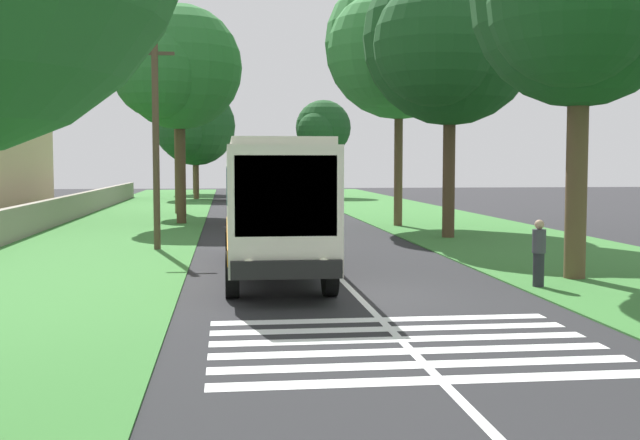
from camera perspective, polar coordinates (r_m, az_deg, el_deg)
ground at (r=19.03m, az=2.66°, el=-5.43°), size 160.00×160.00×0.00m
grass_verge_left at (r=34.04m, az=-15.38°, el=-1.31°), size 120.00×8.00×0.04m
grass_verge_right at (r=35.49m, az=11.81°, el=-1.03°), size 120.00×8.00×0.04m
centre_line at (r=33.80m, az=-1.50°, el=-1.23°), size 110.00×0.16×0.01m
coach_bus at (r=22.52m, az=-3.49°, el=1.54°), size 11.16×2.62×3.73m
zebra_crossing at (r=14.03m, az=6.17°, el=-8.89°), size 4.95×6.80×0.01m
trailing_car_0 at (r=40.77m, az=-4.54°, el=0.61°), size 4.30×1.78×1.43m
trailing_car_1 at (r=48.81m, az=-1.34°, el=1.20°), size 4.30×1.78×1.43m
trailing_car_2 at (r=58.26m, az=-1.97°, el=1.67°), size 4.30×1.78×1.43m
trailing_minibus_0 at (r=66.55m, az=-5.42°, el=2.72°), size 6.00×2.14×2.53m
roadside_tree_left_1 at (r=69.85m, az=-9.06°, el=6.51°), size 8.31×6.81×9.69m
roadside_tree_left_2 at (r=49.98m, az=-10.24°, el=9.51°), size 5.59×4.59×10.36m
roadside_tree_left_3 at (r=81.68m, az=-9.10°, el=6.88°), size 7.77×6.48×10.54m
roadside_tree_left_4 at (r=41.83m, az=-10.30°, el=10.46°), size 7.84×6.35×11.16m
roadside_tree_right_0 at (r=72.85m, az=0.12°, el=6.51°), size 5.92×5.05×8.83m
roadside_tree_right_1 at (r=22.69m, az=17.78°, el=14.53°), size 7.07×5.85×10.38m
roadside_tree_right_2 at (r=33.96m, az=8.96°, el=12.45°), size 8.82×7.26×11.91m
roadside_tree_right_3 at (r=39.74m, az=5.37°, el=12.18°), size 8.79×7.43×12.57m
utility_pole at (r=29.16m, az=-11.69°, el=5.66°), size 0.24×1.40×7.59m
roadside_wall at (r=39.52m, az=-19.19°, el=0.34°), size 70.00×0.40×1.34m
pedestrian at (r=20.75m, az=15.41°, el=-2.25°), size 0.34×0.34×1.69m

